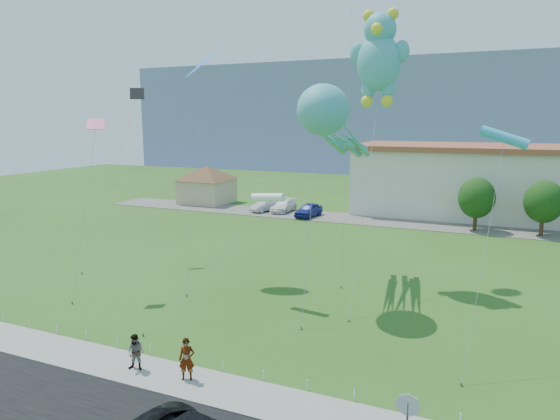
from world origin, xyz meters
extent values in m
plane|color=#2D5116|center=(0.00, 0.00, 0.00)|extent=(160.00, 160.00, 0.00)
cube|color=gray|center=(0.00, -2.75, 0.05)|extent=(80.00, 2.50, 0.10)
cube|color=#59544C|center=(0.00, 35.00, 0.03)|extent=(70.00, 6.00, 0.06)
cube|color=slate|center=(0.00, 120.00, 12.50)|extent=(160.00, 50.00, 25.00)
cube|color=tan|center=(-24.00, 38.00, 1.60)|extent=(6.00, 6.00, 3.20)
pyramid|color=brown|center=(-24.00, 38.00, 4.10)|extent=(9.20, 9.20, 1.80)
cylinder|color=red|center=(9.50, -4.20, 2.10)|extent=(0.76, 0.04, 0.76)
cylinder|color=white|center=(9.50, -4.22, 2.10)|extent=(0.80, 0.02, 0.80)
cylinder|color=white|center=(-13.00, -1.30, 0.25)|extent=(0.05, 0.05, 0.50)
cylinder|color=white|center=(-11.00, -1.30, 0.25)|extent=(0.05, 0.05, 0.50)
cylinder|color=white|center=(-9.00, -1.30, 0.25)|extent=(0.05, 0.05, 0.50)
cylinder|color=white|center=(-7.00, -1.30, 0.25)|extent=(0.05, 0.05, 0.50)
cylinder|color=white|center=(-5.00, -1.30, 0.25)|extent=(0.05, 0.05, 0.50)
cylinder|color=white|center=(-3.00, -1.30, 0.25)|extent=(0.05, 0.05, 0.50)
cylinder|color=white|center=(-1.00, -1.30, 0.25)|extent=(0.05, 0.05, 0.50)
cylinder|color=white|center=(1.00, -1.30, 0.25)|extent=(0.05, 0.05, 0.50)
cylinder|color=white|center=(3.00, -1.30, 0.25)|extent=(0.05, 0.05, 0.50)
cylinder|color=white|center=(5.00, -1.30, 0.25)|extent=(0.05, 0.05, 0.50)
cylinder|color=white|center=(7.00, -1.30, 0.25)|extent=(0.05, 0.05, 0.50)
cylinder|color=white|center=(9.00, -1.30, 0.25)|extent=(0.05, 0.05, 0.50)
cylinder|color=white|center=(11.00, -1.30, 0.25)|extent=(0.05, 0.05, 0.50)
cylinder|color=#3F2B19|center=(10.00, 34.00, 1.10)|extent=(0.36, 0.36, 2.20)
ellipsoid|color=#14380F|center=(10.00, 34.00, 3.40)|extent=(3.60, 3.60, 4.14)
cylinder|color=#3F2B19|center=(16.00, 34.00, 1.10)|extent=(0.36, 0.36, 2.20)
ellipsoid|color=#14380F|center=(16.00, 34.00, 3.40)|extent=(3.60, 3.60, 4.14)
imported|color=gray|center=(0.01, -2.64, 1.03)|extent=(0.80, 0.69, 1.85)
imported|color=gray|center=(-2.56, -2.81, 0.92)|extent=(0.92, 0.78, 1.64)
imported|color=#B2B0B7|center=(-14.12, 35.19, 0.73)|extent=(2.56, 4.28, 1.33)
imported|color=white|center=(-11.90, 35.98, 0.77)|extent=(2.08, 4.93, 1.42)
imported|color=navy|center=(-7.97, 34.12, 0.84)|extent=(2.35, 4.75, 1.56)
ellipsoid|color=#44A7A8|center=(2.05, 9.07, 11.67)|extent=(3.02, 3.93, 3.02)
sphere|color=white|center=(1.51, 7.88, 11.99)|extent=(0.47, 0.47, 0.47)
sphere|color=white|center=(2.58, 7.88, 11.99)|extent=(0.47, 0.47, 0.47)
cylinder|color=slate|center=(2.57, 4.35, 0.08)|extent=(0.10, 0.10, 0.16)
cylinder|color=gray|center=(2.31, 6.21, 5.51)|extent=(0.56, 3.75, 10.72)
ellipsoid|color=#44A7A8|center=(3.84, 15.25, 14.85)|extent=(2.96, 2.52, 3.70)
sphere|color=#44A7A8|center=(3.84, 15.25, 17.02)|extent=(2.17, 2.17, 2.17)
sphere|color=yellow|center=(3.04, 15.25, 17.93)|extent=(0.80, 0.80, 0.80)
sphere|color=yellow|center=(4.64, 15.25, 17.93)|extent=(0.80, 0.80, 0.80)
sphere|color=yellow|center=(3.84, 14.33, 16.90)|extent=(0.80, 0.80, 0.80)
ellipsoid|color=#44A7A8|center=(2.36, 15.25, 15.53)|extent=(1.03, 0.73, 1.44)
ellipsoid|color=#44A7A8|center=(5.32, 15.25, 15.53)|extent=(1.03, 0.73, 1.44)
ellipsoid|color=#44A7A8|center=(3.16, 15.25, 13.14)|extent=(0.91, 0.80, 1.48)
ellipsoid|color=#44A7A8|center=(4.52, 15.25, 13.14)|extent=(0.91, 0.80, 1.48)
sphere|color=yellow|center=(3.16, 15.02, 12.34)|extent=(0.80, 0.80, 0.80)
sphere|color=yellow|center=(4.52, 15.02, 12.34)|extent=(0.80, 0.80, 0.80)
cylinder|color=slate|center=(4.61, 6.39, 0.08)|extent=(0.10, 0.10, 0.16)
cylinder|color=gray|center=(4.23, 10.82, 6.14)|extent=(0.80, 8.87, 11.97)
cube|color=#CA2D6A|center=(-11.89, 5.51, 10.83)|extent=(1.29, 1.29, 0.86)
cylinder|color=slate|center=(-11.65, 2.30, 0.08)|extent=(0.10, 0.10, 0.16)
cylinder|color=gray|center=(-11.77, 3.90, 5.40)|extent=(0.27, 3.23, 10.48)
cylinder|color=slate|center=(2.62, 11.67, 0.08)|extent=(0.10, 0.10, 0.16)
cylinder|color=gray|center=(1.80, 15.15, 12.34)|extent=(1.66, 6.98, 24.36)
cone|color=blue|center=(-7.80, 11.71, 15.03)|extent=(1.80, 1.33, 1.33)
cylinder|color=slate|center=(-5.98, 6.20, 0.08)|extent=(0.10, 0.10, 0.16)
cylinder|color=gray|center=(-6.89, 8.96, 7.49)|extent=(1.85, 5.54, 14.67)
cube|color=black|center=(-14.97, 13.43, 13.15)|extent=(1.29, 1.29, 0.86)
cylinder|color=slate|center=(-15.64, 7.08, 0.08)|extent=(0.10, 0.10, 0.16)
cylinder|color=gray|center=(-15.31, 10.25, 6.56)|extent=(0.70, 6.37, 12.80)
cylinder|color=#2DA2CB|center=(11.82, 6.84, 10.27)|extent=(0.50, 2.25, 0.87)
cylinder|color=slate|center=(10.85, 1.65, 0.08)|extent=(0.10, 0.10, 0.16)
cylinder|color=gray|center=(11.34, 4.24, 5.11)|extent=(1.00, 5.22, 9.92)
cylinder|color=white|center=(-0.96, 7.77, 6.48)|extent=(0.50, 2.25, 0.87)
cylinder|color=slate|center=(-4.69, 0.28, 0.08)|extent=(0.10, 0.10, 0.16)
cylinder|color=gray|center=(-2.83, 4.03, 3.22)|extent=(3.76, 7.51, 6.14)
camera|label=1|loc=(11.54, -19.22, 11.08)|focal=32.00mm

